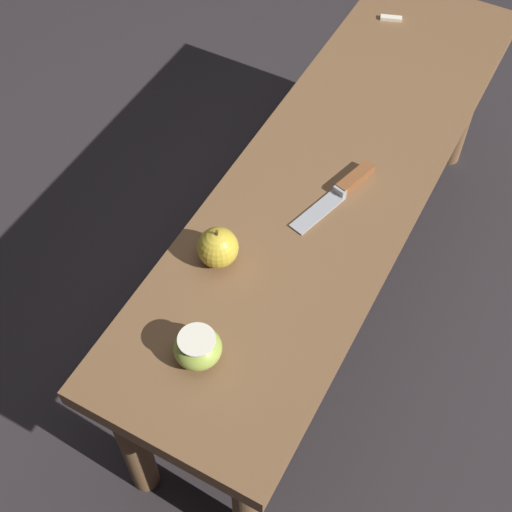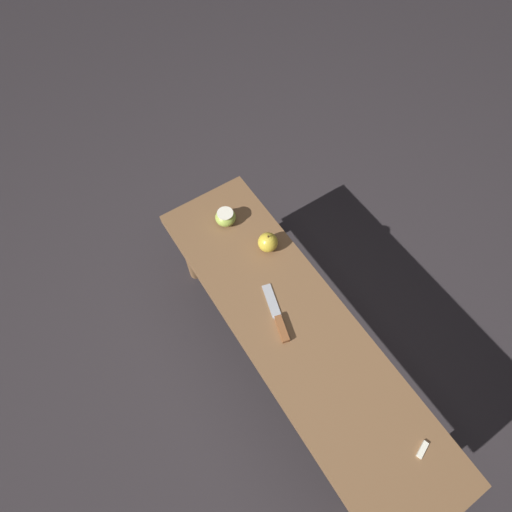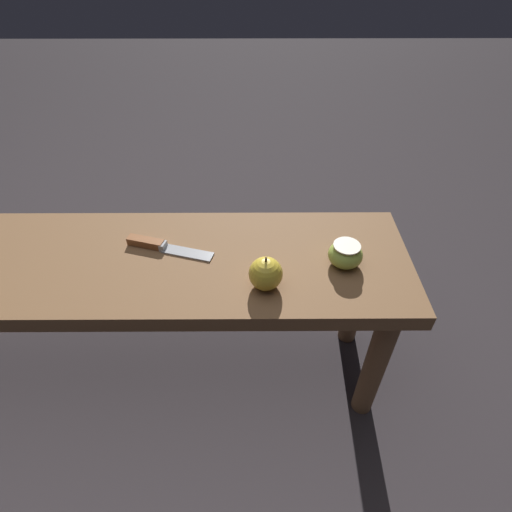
% 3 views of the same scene
% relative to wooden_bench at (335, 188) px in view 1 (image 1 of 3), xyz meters
% --- Properties ---
extents(ground_plane, '(8.00, 8.00, 0.00)m').
position_rel_wooden_bench_xyz_m(ground_plane, '(0.00, 0.00, -0.40)').
color(ground_plane, '#2D282B').
extents(wooden_bench, '(1.32, 0.37, 0.47)m').
position_rel_wooden_bench_xyz_m(wooden_bench, '(0.00, 0.00, 0.00)').
color(wooden_bench, brown).
rests_on(wooden_bench, ground_plane).
extents(knife, '(0.22, 0.09, 0.02)m').
position_rel_wooden_bench_xyz_m(knife, '(0.06, 0.04, 0.08)').
color(knife, '#9EA0A5').
rests_on(knife, wooden_bench).
extents(apple_whole, '(0.07, 0.07, 0.08)m').
position_rel_wooden_bench_xyz_m(apple_whole, '(0.32, -0.09, 0.11)').
color(apple_whole, gold).
rests_on(apple_whole, wooden_bench).
extents(apple_cut, '(0.08, 0.08, 0.06)m').
position_rel_wooden_bench_xyz_m(apple_cut, '(0.50, -0.02, 0.10)').
color(apple_cut, '#9EB747').
rests_on(apple_cut, wooden_bench).
extents(apple_slice_near_knife, '(0.03, 0.05, 0.01)m').
position_rel_wooden_bench_xyz_m(apple_slice_near_knife, '(-0.49, -0.09, 0.08)').
color(apple_slice_near_knife, white).
rests_on(apple_slice_near_knife, wooden_bench).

